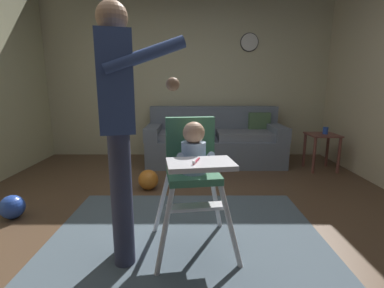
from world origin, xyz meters
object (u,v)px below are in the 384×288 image
at_px(adult_standing, 119,123).
at_px(sippy_cup, 326,131).
at_px(side_table, 322,144).
at_px(wall_clock, 250,42).
at_px(couch, 215,142).
at_px(toy_ball, 149,180).
at_px(high_chair, 193,161).
at_px(toy_ball_second, 13,207).

bearing_deg(adult_standing, sippy_cup, 26.84).
relative_size(side_table, wall_clock, 1.76).
relative_size(couch, sippy_cup, 20.62).
height_order(toy_ball, sippy_cup, sippy_cup).
height_order(high_chair, toy_ball, high_chair).
distance_m(couch, toy_ball, 1.49).
distance_m(high_chair, toy_ball, 1.41).
relative_size(high_chair, toy_ball_second, 4.50).
height_order(toy_ball_second, sippy_cup, sippy_cup).
bearing_deg(toy_ball_second, adult_standing, -27.07).
distance_m(couch, sippy_cup, 1.59).
bearing_deg(toy_ball, adult_standing, -88.29).
bearing_deg(couch, high_chair, -8.37).
xyz_separation_m(adult_standing, sippy_cup, (2.35, 2.11, -0.39)).
bearing_deg(side_table, high_chair, -132.92).
xyz_separation_m(toy_ball, sippy_cup, (2.39, 0.78, 0.45)).
xyz_separation_m(toy_ball, side_table, (2.35, 0.78, 0.26)).
xyz_separation_m(couch, toy_ball, (-0.87, -1.19, -0.21)).
distance_m(toy_ball_second, side_table, 3.81).
bearing_deg(couch, wall_clock, 129.85).
xyz_separation_m(sippy_cup, wall_clock, (-0.95, 0.88, 1.30)).
bearing_deg(high_chair, wall_clock, 153.59).
xyz_separation_m(adult_standing, toy_ball, (-0.04, 1.33, -0.84)).
relative_size(high_chair, sippy_cup, 9.70).
xyz_separation_m(couch, sippy_cup, (1.52, -0.41, 0.24)).
relative_size(adult_standing, toy_ball_second, 7.82).
relative_size(adult_standing, sippy_cup, 16.86).
bearing_deg(wall_clock, toy_ball, -130.82).
height_order(side_table, sippy_cup, sippy_cup).
height_order(couch, wall_clock, wall_clock).
bearing_deg(high_chair, side_table, 128.54).
relative_size(couch, high_chair, 2.12).
height_order(adult_standing, wall_clock, wall_clock).
bearing_deg(sippy_cup, side_table, -180.00).
bearing_deg(adult_standing, wall_clock, 49.86).
bearing_deg(wall_clock, high_chair, -107.87).
distance_m(high_chair, toy_ball_second, 1.80).
distance_m(high_chair, wall_clock, 3.24).
height_order(adult_standing, sippy_cup, adult_standing).
bearing_deg(adult_standing, high_chair, 0.33).
relative_size(toy_ball_second, sippy_cup, 2.16).
bearing_deg(adult_standing, couch, 56.71).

